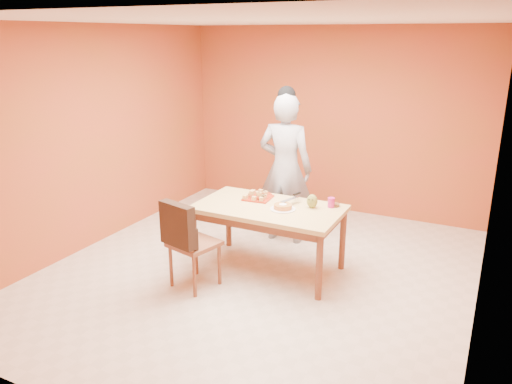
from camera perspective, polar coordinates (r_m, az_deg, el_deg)
The scene contains 17 objects.
floor at distance 5.69m, azimuth 0.16°, elevation -9.26°, with size 5.00×5.00×0.00m, color beige.
ceiling at distance 5.08m, azimuth 0.18°, elevation 19.07°, with size 5.00×5.00×0.00m, color white.
wall_back at distance 7.50m, azimuth 8.78°, elevation 8.04°, with size 4.50×4.50×0.00m, color #B6422A.
wall_left at distance 6.51m, azimuth -17.95°, elevation 5.96°, with size 5.00×5.00×0.00m, color #B6422A.
wall_right at distance 4.71m, azimuth 25.53°, elevation 0.82°, with size 5.00×5.00×0.00m, color #B6422A.
dining_table at distance 5.52m, azimuth 1.47°, elevation -2.57°, with size 1.60×0.90×0.76m.
dining_chair at distance 5.25m, azimuth -7.20°, elevation -5.68°, with size 0.55×0.61×0.98m.
pastry_pile at distance 5.72m, azimuth 0.23°, elevation -0.18°, with size 0.27×0.27×0.09m, color tan, non-canonical shape.
person at distance 6.29m, azimuth 3.37°, elevation 2.66°, with size 0.69×0.45×1.90m, color #9A999C.
pastry_platter at distance 5.74m, azimuth 0.23°, elevation -0.68°, with size 0.30×0.30×0.02m, color #9B210E.
red_dinner_plate at distance 5.83m, azimuth 0.52°, elevation -0.39°, with size 0.28×0.28×0.02m, color #9B210E.
white_cake_plate at distance 5.40m, azimuth 3.08°, elevation -1.96°, with size 0.27×0.27×0.01m, color white.
sponge_cake at distance 5.39m, azimuth 3.09°, elevation -1.67°, with size 0.20×0.20×0.04m, color orange.
cake_server at distance 5.53m, azimuth 3.93°, elevation -0.85°, with size 0.05×0.28×0.01m, color silver.
egg_ornament at distance 5.45m, azimuth 6.43°, elevation -1.05°, with size 0.12×0.10×0.15m, color olive.
magenta_glass at distance 5.51m, azimuth 8.59°, elevation -1.19°, with size 0.08×0.08×0.11m, color #B91B75.
checker_tin at distance 5.56m, azimuth 9.01°, elevation -1.47°, with size 0.10×0.10×0.03m, color #3E1F10.
Camera 1 is at (2.25, -4.54, 2.57)m, focal length 35.00 mm.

